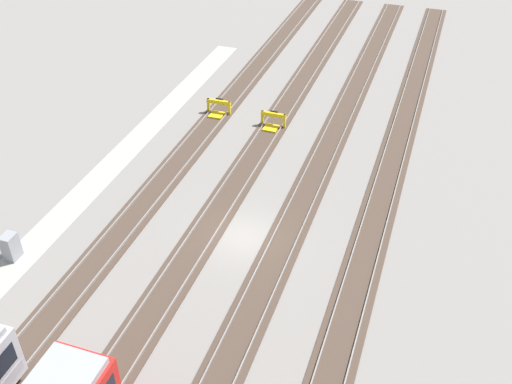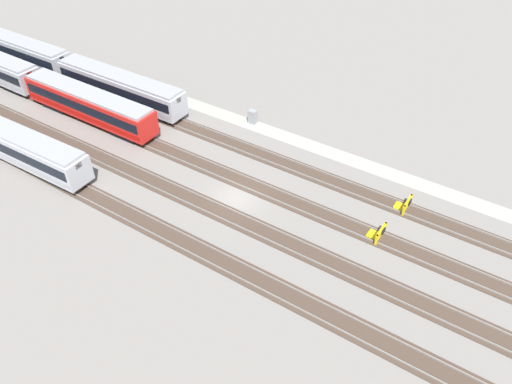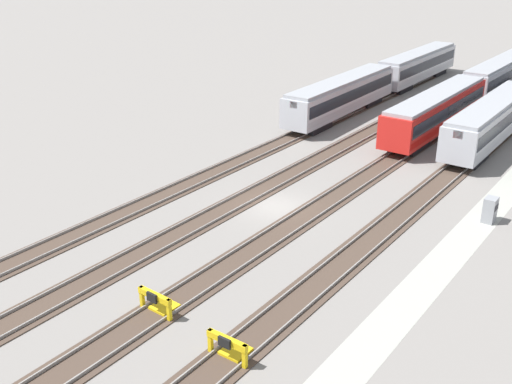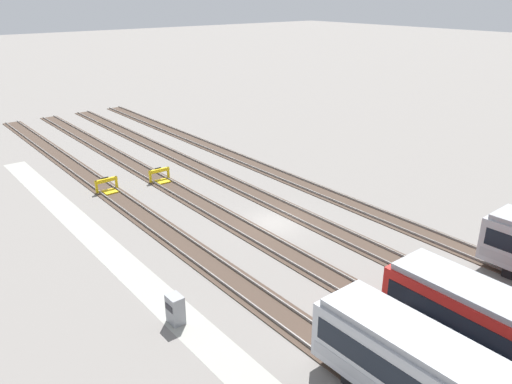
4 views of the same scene
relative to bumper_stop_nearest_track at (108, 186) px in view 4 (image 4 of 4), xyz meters
name	(u,v)px [view 4 (image 4 of 4)]	position (x,y,z in m)	size (l,w,h in m)	color
ground_plane	(275,223)	(13.69, 7.15, -0.51)	(400.00, 400.00, 0.00)	gray
service_walkway	(133,273)	(13.69, -4.30, -0.51)	(54.00, 2.00, 0.01)	#9E9E93
rail_track_nearest	(193,251)	(13.69, 0.00, -0.47)	(90.00, 2.23, 0.21)	#47382D
rail_track_near_inner	(249,231)	(13.69, 4.77, -0.47)	(90.00, 2.24, 0.21)	#47382D
rail_track_middle	(298,214)	(13.69, 9.53, -0.47)	(90.00, 2.24, 0.21)	#47382D
rail_track_far_inner	(340,199)	(13.69, 14.30, -0.47)	(90.00, 2.23, 0.21)	#47382D
bumper_stop_nearest_track	(108,186)	(0.00, 0.00, 0.00)	(1.35, 2.00, 1.22)	gold
bumper_stop_near_inner_track	(161,176)	(0.60, 4.76, 0.00)	(1.36, 2.00, 1.22)	gold
electrical_cabinet	(175,309)	(19.63, -4.70, 0.29)	(0.90, 0.73, 1.60)	gray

